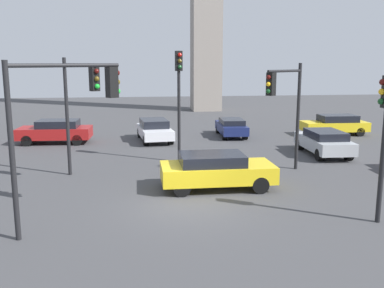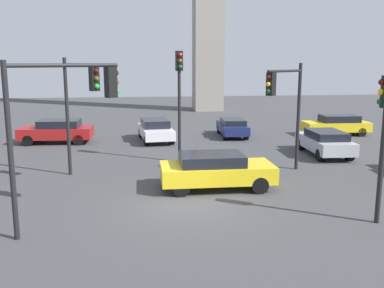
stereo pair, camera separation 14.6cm
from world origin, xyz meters
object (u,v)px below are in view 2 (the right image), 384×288
(traffic_light_1, at_px, (384,121))
(traffic_light_4, at_px, (80,95))
(traffic_light_3, at_px, (179,86))
(car_7, at_px, (57,131))
(car_0, at_px, (337,125))
(car_2, at_px, (325,142))
(car_6, at_px, (232,127))
(car_5, at_px, (216,170))
(traffic_light_0, at_px, (285,98))
(traffic_light_2, at_px, (64,108))
(car_4, at_px, (155,130))

(traffic_light_1, xyz_separation_m, traffic_light_4, (-10.13, 6.46, 0.42))
(traffic_light_3, relative_size, car_7, 1.23)
(car_0, bearing_deg, car_2, 61.37)
(traffic_light_3, distance_m, car_7, 10.17)
(car_6, bearing_deg, car_5, 166.97)
(traffic_light_0, height_order, traffic_light_4, traffic_light_4)
(car_0, distance_m, car_6, 7.55)
(car_0, bearing_deg, traffic_light_4, 32.88)
(traffic_light_0, relative_size, car_5, 1.11)
(car_5, bearing_deg, car_6, 74.81)
(traffic_light_0, relative_size, car_2, 1.13)
(traffic_light_4, bearing_deg, car_6, 104.02)
(traffic_light_2, distance_m, car_7, 15.39)
(traffic_light_4, xyz_separation_m, car_6, (9.00, 10.38, -3.07))
(car_0, xyz_separation_m, car_6, (-7.54, 0.32, -0.07))
(car_6, bearing_deg, traffic_light_3, 151.30)
(traffic_light_3, height_order, car_7, traffic_light_3)
(traffic_light_2, height_order, car_5, traffic_light_2)
(traffic_light_1, bearing_deg, car_0, -101.94)
(car_6, height_order, car_7, car_7)
(traffic_light_2, relative_size, car_6, 1.25)
(car_5, bearing_deg, traffic_light_3, 101.51)
(car_5, xyz_separation_m, car_7, (-8.38, 11.32, 0.01))
(traffic_light_0, relative_size, traffic_light_3, 0.90)
(car_6, relative_size, car_7, 0.90)
(traffic_light_2, relative_size, car_2, 1.15)
(traffic_light_3, distance_m, car_4, 7.17)
(car_5, height_order, car_7, car_7)
(traffic_light_3, distance_m, car_0, 14.24)
(car_5, bearing_deg, car_0, 47.99)
(traffic_light_1, xyz_separation_m, car_6, (-1.13, 16.84, -2.65))
(car_2, bearing_deg, car_5, 130.16)
(car_0, xyz_separation_m, car_2, (-3.72, -6.39, -0.00))
(traffic_light_4, bearing_deg, car_5, 35.07)
(car_2, height_order, car_5, car_5)
(traffic_light_0, bearing_deg, car_6, -126.70)
(traffic_light_0, height_order, traffic_light_1, traffic_light_0)
(car_4, relative_size, car_5, 1.00)
(traffic_light_1, relative_size, car_4, 1.03)
(car_0, bearing_deg, traffic_light_1, 70.35)
(car_5, bearing_deg, traffic_light_2, -146.92)
(traffic_light_2, relative_size, car_5, 1.13)
(traffic_light_4, relative_size, car_6, 1.29)
(car_2, distance_m, car_4, 10.88)
(traffic_light_2, bearing_deg, car_2, 2.15)
(traffic_light_3, bearing_deg, car_4, 179.18)
(car_2, bearing_deg, car_6, 31.62)
(car_5, bearing_deg, car_2, 38.40)
(traffic_light_0, bearing_deg, car_2, -172.83)
(traffic_light_1, height_order, traffic_light_2, traffic_light_2)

